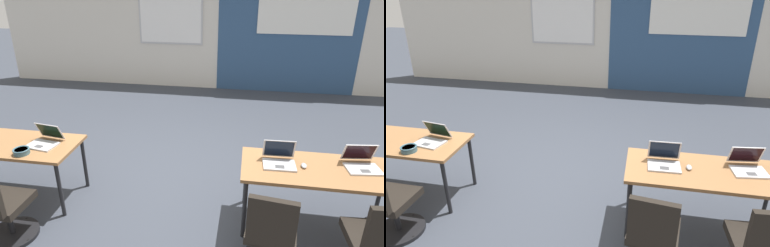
# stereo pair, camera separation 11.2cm
# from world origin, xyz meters

# --- Properties ---
(ground_plane) EXTENTS (24.00, 24.00, 0.00)m
(ground_plane) POSITION_xyz_m (0.00, 0.00, 0.00)
(ground_plane) COLOR #383D47
(back_wall_assembly) EXTENTS (10.00, 0.27, 2.80)m
(back_wall_assembly) POSITION_xyz_m (0.05, 4.20, 1.41)
(back_wall_assembly) COLOR silver
(back_wall_assembly) RESTS_ON ground
(desk_near_left) EXTENTS (1.60, 0.70, 0.72)m
(desk_near_left) POSITION_xyz_m (-1.75, -0.60, 0.66)
(desk_near_left) COLOR olive
(desk_near_left) RESTS_ON ground
(desk_near_right) EXTENTS (1.60, 0.70, 0.72)m
(desk_near_right) POSITION_xyz_m (1.75, -0.60, 0.66)
(desk_near_right) COLOR olive
(desk_near_right) RESTS_ON ground
(laptop_near_right_inner) EXTENTS (0.34, 0.30, 0.23)m
(laptop_near_right_inner) POSITION_xyz_m (1.33, -0.56, 0.77)
(laptop_near_right_inner) COLOR #B7B7BC
(laptop_near_right_inner) RESTS_ON desk_near_right
(mouse_near_right_inner) EXTENTS (0.06, 0.10, 0.03)m
(mouse_near_right_inner) POSITION_xyz_m (1.58, -0.60, 0.74)
(mouse_near_right_inner) COLOR #B2B2B7
(mouse_near_right_inner) RESTS_ON desk_near_right
(chair_near_right_inner) EXTENTS (0.52, 0.56, 0.92)m
(chair_near_right_inner) POSITION_xyz_m (1.25, -1.32, 0.38)
(chair_near_right_inner) COLOR black
(chair_near_right_inner) RESTS_ON ground
(laptop_near_left_inner) EXTENTS (0.38, 0.37, 0.22)m
(laptop_near_left_inner) POSITION_xyz_m (-1.32, -0.56, 0.77)
(laptop_near_left_inner) COLOR #B7B7BC
(laptop_near_left_inner) RESTS_ON desk_near_left
(chair_near_left_inner) EXTENTS (0.52, 0.54, 0.92)m
(chair_near_left_inner) POSITION_xyz_m (-1.38, -1.37, 0.38)
(chair_near_left_inner) COLOR black
(chair_near_left_inner) RESTS_ON ground
(laptop_near_right_end) EXTENTS (0.37, 0.35, 0.22)m
(laptop_near_right_end) POSITION_xyz_m (2.16, -0.50, 0.77)
(laptop_near_right_end) COLOR silver
(laptop_near_right_end) RESTS_ON desk_near_right
(snack_bowl) EXTENTS (0.18, 0.18, 0.06)m
(snack_bowl) POSITION_xyz_m (-1.44, -0.83, 0.76)
(snack_bowl) COLOR #3D6070
(snack_bowl) RESTS_ON desk_near_left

